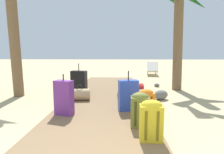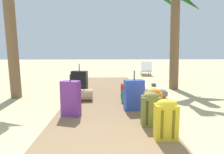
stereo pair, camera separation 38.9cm
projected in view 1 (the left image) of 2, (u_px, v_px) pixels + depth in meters
name	position (u px, v px, depth m)	size (l,w,h in m)	color
ground_plane	(104.00, 105.00, 4.67)	(60.00, 60.00, 0.00)	tan
boardwalk	(106.00, 96.00, 5.41)	(2.06, 7.56, 0.08)	brown
backpack_orange	(146.00, 102.00, 3.52)	(0.34, 0.27, 0.54)	orange
suitcase_purple	(64.00, 98.00, 3.64)	(0.39, 0.29, 0.81)	#6B2D84
suitcase_black	(79.00, 83.00, 5.39)	(0.47, 0.30, 0.91)	black
backpack_olive	(140.00, 109.00, 3.05)	(0.31, 0.25, 0.58)	olive
backpack_yellow	(151.00, 119.00, 2.56)	(0.32, 0.21, 0.58)	gold
duffel_bag_red	(132.00, 89.00, 5.30)	(0.67, 0.38, 0.46)	red
duffel_bag_teal	(132.00, 96.00, 4.52)	(0.73, 0.49, 0.43)	#197A7F
duffel_bag_tan	(80.00, 94.00, 4.77)	(0.56, 0.36, 0.41)	tan
suitcase_blue	(128.00, 95.00, 3.92)	(0.43, 0.28, 0.84)	#2847B7
palm_tree_near_right	(182.00, 4.00, 6.25)	(2.07, 2.41, 3.94)	brown
lounge_chair	(152.00, 70.00, 10.62)	(0.80, 1.61, 0.79)	white
rock_right_far	(161.00, 95.00, 5.15)	(0.42, 0.30, 0.27)	slate
rock_right_mid	(157.00, 85.00, 7.08)	(0.20, 0.22, 0.13)	#5B5651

